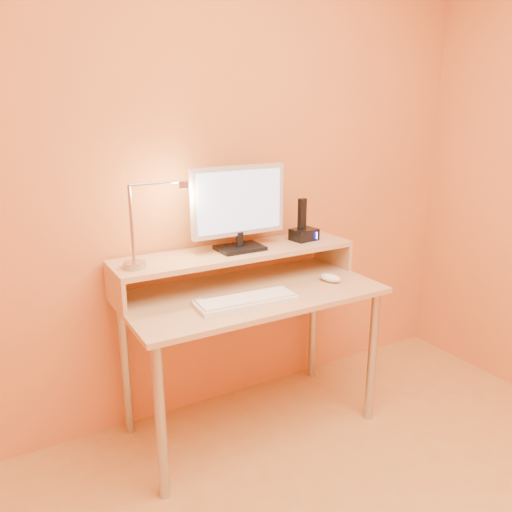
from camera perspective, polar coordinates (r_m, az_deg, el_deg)
wall_back at (r=2.48m, az=-4.23°, el=9.83°), size 3.00×0.04×2.50m
desk_leg_fl at (r=2.10m, az=-10.84°, el=-18.26°), size 0.04×0.04×0.69m
desk_leg_fr at (r=2.60m, az=13.15°, el=-11.19°), size 0.04×0.04×0.69m
desk_leg_bl at (r=2.51m, az=-14.70°, el=-12.31°), size 0.04×0.04×0.69m
desk_leg_br at (r=2.94m, az=6.53°, el=-7.47°), size 0.04×0.04×0.69m
desk_lower at (r=2.33m, az=-0.53°, el=-4.29°), size 1.20×0.60×0.02m
shelf_riser_left at (r=2.24m, az=-15.83°, el=-3.68°), size 0.02×0.30×0.14m
shelf_riser_right at (r=2.74m, az=8.74°, el=0.44°), size 0.02×0.30×0.14m
desk_shelf at (r=2.41m, az=-2.29°, el=0.37°), size 1.20×0.30×0.02m
monitor_foot at (r=2.41m, az=-1.85°, el=0.93°), size 0.22×0.16×0.02m
monitor_neck at (r=2.40m, az=-1.86°, el=1.94°), size 0.04×0.04×0.07m
monitor_panel at (r=2.37m, az=-2.02°, el=6.33°), size 0.49×0.04×0.33m
monitor_back at (r=2.39m, az=-2.28°, el=6.41°), size 0.44×0.02×0.28m
monitor_screen at (r=2.36m, az=-1.81°, el=6.26°), size 0.44×0.01×0.29m
lamp_base at (r=2.20m, az=-13.73°, el=-1.00°), size 0.10×0.10×0.02m
lamp_post at (r=2.15m, az=-14.04°, el=3.52°), size 0.01×0.01×0.33m
lamp_arm at (r=2.16m, az=-11.26°, el=8.18°), size 0.24×0.01×0.01m
lamp_head at (r=2.20m, az=-8.26°, el=8.08°), size 0.04×0.04×0.03m
lamp_bulb at (r=2.20m, az=-8.24°, el=7.67°), size 0.03×0.03×0.00m
phone_dock at (r=2.60m, az=5.51°, el=2.47°), size 0.14×0.11×0.06m
phone_handset at (r=2.57m, az=5.30°, el=4.81°), size 0.04×0.03×0.16m
phone_led at (r=2.59m, az=6.97°, el=2.34°), size 0.01×0.00×0.04m
keyboard at (r=2.17m, az=-1.09°, el=-5.26°), size 0.45×0.17×0.02m
mouse at (r=2.47m, az=8.49°, el=-2.48°), size 0.10×0.13×0.04m
remote_control at (r=2.13m, az=-5.62°, el=-5.82°), size 0.08×0.18×0.02m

